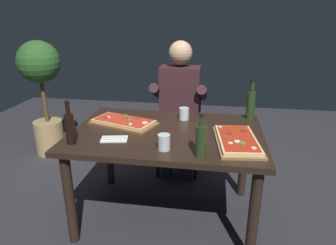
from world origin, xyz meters
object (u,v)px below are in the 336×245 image
vinegar_bottle_green (251,104)px  seated_diner (179,103)px  dining_table (167,143)px  pizza_rectangular_front (124,122)px  oil_bottle_amber (201,140)px  potted_plant_corner (42,86)px  pizza_rectangular_left (237,140)px  wine_bottle_dark (70,128)px  tumbler_near_camera (184,114)px  diner_chair (180,124)px  tumbler_far_side (164,143)px

vinegar_bottle_green → seated_diner: seated_diner is taller
seated_diner → dining_table: bearing=-89.8°
pizza_rectangular_front → vinegar_bottle_green: vinegar_bottle_green is taller
oil_bottle_amber → potted_plant_corner: (-1.83, 1.33, -0.04)m
dining_table → oil_bottle_amber: (0.27, -0.38, 0.20)m
pizza_rectangular_left → oil_bottle_amber: size_ratio=2.02×
pizza_rectangular_front → oil_bottle_amber: 0.79m
pizza_rectangular_left → oil_bottle_amber: oil_bottle_amber is taller
pizza_rectangular_front → seated_diner: bearing=61.0°
pizza_rectangular_front → pizza_rectangular_left: 0.89m
pizza_rectangular_front → seated_diner: size_ratio=0.43×
wine_bottle_dark → seated_diner: seated_diner is taller
pizza_rectangular_left → tumbler_near_camera: tumbler_near_camera is taller
wine_bottle_dark → diner_chair: size_ratio=0.34×
diner_chair → potted_plant_corner: size_ratio=0.67×
tumbler_near_camera → tumbler_far_side: 0.60m
dining_table → wine_bottle_dark: wine_bottle_dark is taller
tumbler_near_camera → oil_bottle_amber: bearing=-75.3°
pizza_rectangular_front → tumbler_far_side: size_ratio=5.53×
pizza_rectangular_front → tumbler_far_side: (0.39, -0.41, 0.03)m
vinegar_bottle_green → potted_plant_corner: 2.26m
wine_bottle_dark → seated_diner: 1.22m
pizza_rectangular_front → vinegar_bottle_green: (0.99, 0.30, 0.11)m
pizza_rectangular_left → seated_diner: 1.01m
pizza_rectangular_front → diner_chair: bearing=65.0°
potted_plant_corner → vinegar_bottle_green: bearing=-14.2°
pizza_rectangular_front → potted_plant_corner: size_ratio=0.44×
wine_bottle_dark → oil_bottle_amber: bearing=-4.0°
vinegar_bottle_green → diner_chair: bearing=144.0°
dining_table → wine_bottle_dark: size_ratio=4.70×
tumbler_far_side → seated_diner: seated_diner is taller
dining_table → pizza_rectangular_front: (-0.36, 0.09, 0.12)m
pizza_rectangular_front → tumbler_near_camera: (0.46, 0.19, 0.03)m
tumbler_near_camera → wine_bottle_dark: bearing=-138.9°
pizza_rectangular_left → wine_bottle_dark: (-1.10, -0.18, 0.09)m
tumbler_far_side → tumbler_near_camera: bearing=84.1°
tumbler_far_side → diner_chair: diner_chair is taller
tumbler_near_camera → potted_plant_corner: 1.78m
pizza_rectangular_left → wine_bottle_dark: bearing=-170.6°
oil_bottle_amber → dining_table: bearing=125.3°
pizza_rectangular_front → seated_diner: seated_diner is taller
pizza_rectangular_left → wine_bottle_dark: wine_bottle_dark is taller
diner_chair → potted_plant_corner: 1.59m
pizza_rectangular_left → tumbler_far_side: tumbler_far_side is taller
wine_bottle_dark → tumbler_far_side: size_ratio=2.90×
seated_diner → potted_plant_corner: (-1.56, 0.21, 0.06)m
pizza_rectangular_front → diner_chair: 0.89m
pizza_rectangular_front → diner_chair: diner_chair is taller
wine_bottle_dark → tumbler_near_camera: size_ratio=3.04×
tumbler_far_side → diner_chair: bearing=91.8°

